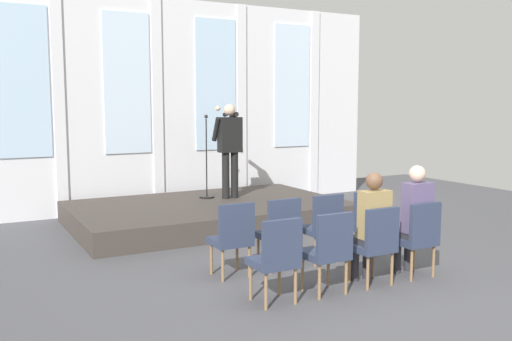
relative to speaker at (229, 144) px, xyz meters
name	(u,v)px	position (x,y,z in m)	size (l,w,h in m)	color
ground_plane	(368,297)	(-0.56, -4.70, -1.39)	(16.07, 16.07, 0.00)	#4C4C51
rear_partition	(174,103)	(-0.53, 1.47, 0.74)	(9.34, 0.14, 4.19)	silver
stage_platform	(208,213)	(-0.56, -0.27, -1.20)	(4.68, 2.90, 0.37)	#3F3833
speaker	(229,144)	(0.00, 0.00, 0.00)	(0.51, 0.69, 1.75)	black
mic_stand	(207,180)	(-0.37, 0.23, -0.68)	(0.28, 0.28, 1.55)	black
chair_r0_c0	(233,235)	(-1.57, -3.35, -0.85)	(0.46, 0.44, 0.94)	olive
chair_r0_c1	(280,229)	(-0.90, -3.35, -0.85)	(0.46, 0.44, 0.94)	olive
chair_r0_c2	(323,224)	(-0.23, -3.35, -0.85)	(0.46, 0.44, 0.94)	olive
chair_r0_c3	(363,219)	(0.44, -3.35, -0.85)	(0.46, 0.44, 0.94)	olive
chair_r1_c0	(277,255)	(-1.57, -4.41, -0.85)	(0.46, 0.44, 0.94)	olive
chair_r1_c1	(329,248)	(-0.90, -4.41, -0.85)	(0.46, 0.44, 0.94)	olive
chair_r1_c2	(375,241)	(-0.23, -4.41, -0.85)	(0.46, 0.44, 0.94)	olive
audience_r1_c2	(371,222)	(-0.23, -4.33, -0.65)	(0.36, 0.39, 1.33)	#2D2D33
chair_r1_c3	(418,235)	(0.44, -4.41, -0.85)	(0.46, 0.44, 0.94)	olive
audience_r1_c3	(414,215)	(0.44, -4.33, -0.62)	(0.36, 0.39, 1.38)	#2D2D33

